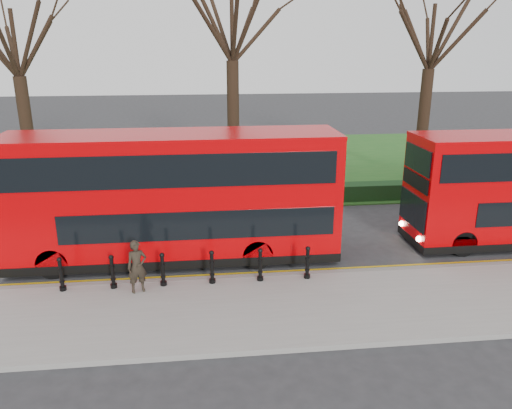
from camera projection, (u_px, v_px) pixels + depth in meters
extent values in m
plane|color=#28282B|center=(195.00, 269.00, 16.43)|extent=(120.00, 120.00, 0.00)
cube|color=gray|center=(194.00, 313.00, 13.57)|extent=(60.00, 4.00, 0.15)
cube|color=slate|center=(195.00, 280.00, 15.47)|extent=(60.00, 0.25, 0.16)
cube|color=#1E531B|center=(196.00, 164.00, 30.61)|extent=(60.00, 18.00, 0.06)
cube|color=black|center=(195.00, 197.00, 22.74)|extent=(60.00, 0.90, 0.80)
cube|color=yellow|center=(195.00, 278.00, 15.77)|extent=(60.00, 0.10, 0.01)
cube|color=yellow|center=(195.00, 275.00, 15.96)|extent=(60.00, 0.10, 0.01)
cylinder|color=black|center=(28.00, 136.00, 24.18)|extent=(0.60, 0.60, 5.63)
cylinder|color=black|center=(233.00, 125.00, 25.14)|extent=(0.60, 0.60, 6.30)
cylinder|color=black|center=(423.00, 126.00, 26.27)|extent=(0.60, 0.60, 5.86)
cylinder|color=black|center=(61.00, 275.00, 14.55)|extent=(0.15, 0.15, 1.00)
cylinder|color=black|center=(113.00, 272.00, 14.70)|extent=(0.15, 0.15, 1.00)
cylinder|color=black|center=(163.00, 270.00, 14.86)|extent=(0.15, 0.15, 1.00)
cylinder|color=black|center=(212.00, 268.00, 15.02)|extent=(0.15, 0.15, 1.00)
cylinder|color=black|center=(260.00, 265.00, 15.17)|extent=(0.15, 0.15, 1.00)
cylinder|color=black|center=(307.00, 263.00, 15.33)|extent=(0.15, 0.15, 1.00)
cube|color=#BA0004|center=(174.00, 193.00, 16.55)|extent=(10.84, 2.46, 3.99)
cube|color=black|center=(177.00, 250.00, 17.18)|extent=(10.86, 2.48, 0.30)
cube|color=black|center=(199.00, 226.00, 15.68)|extent=(8.67, 0.04, 0.94)
cube|color=black|center=(171.00, 172.00, 15.05)|extent=(10.25, 0.04, 1.03)
cube|color=black|center=(1.00, 189.00, 15.87)|extent=(0.06, 2.17, 0.54)
cylinder|color=black|center=(53.00, 263.00, 15.68)|extent=(0.99, 0.30, 0.99)
cylinder|color=black|center=(69.00, 238.00, 17.73)|extent=(0.99, 0.30, 0.99)
cylinder|color=black|center=(258.00, 254.00, 16.37)|extent=(0.99, 0.30, 0.99)
cylinder|color=black|center=(251.00, 231.00, 18.42)|extent=(0.99, 0.30, 0.99)
cube|color=black|center=(416.00, 181.00, 17.52)|extent=(0.06, 2.02, 0.51)
cylinder|color=black|center=(463.00, 243.00, 17.34)|extent=(0.92, 0.28, 0.92)
cylinder|color=black|center=(437.00, 223.00, 19.26)|extent=(0.92, 0.28, 0.92)
imported|color=black|center=(137.00, 267.00, 14.39)|extent=(0.67, 0.55, 1.58)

